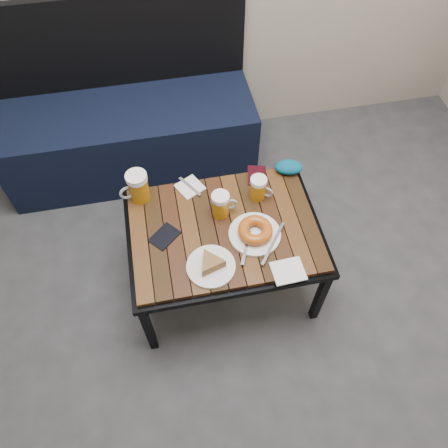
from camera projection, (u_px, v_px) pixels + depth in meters
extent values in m
cube|color=black|center=(132.00, 139.00, 2.53)|extent=(1.40, 0.50, 0.45)
cube|color=black|center=(113.00, 42.00, 2.27)|extent=(1.40, 0.05, 0.50)
cube|color=black|center=(148.00, 328.00, 1.89)|extent=(0.04, 0.03, 0.42)
cube|color=black|center=(320.00, 297.00, 1.98)|extent=(0.03, 0.03, 0.42)
cube|color=black|center=(138.00, 224.00, 2.21)|extent=(0.04, 0.04, 0.42)
cube|color=black|center=(286.00, 201.00, 2.29)|extent=(0.03, 0.04, 0.42)
cube|color=black|center=(224.00, 232.00, 1.91)|extent=(0.84, 0.62, 0.03)
cube|color=#3E200E|center=(224.00, 229.00, 1.89)|extent=(0.80, 0.58, 0.02)
cylinder|color=#AC6A0D|center=(139.00, 189.00, 1.92)|extent=(0.11, 0.11, 0.12)
cylinder|color=white|center=(136.00, 177.00, 1.86)|extent=(0.09, 0.09, 0.03)
torus|color=#8C999E|center=(128.00, 193.00, 1.91)|extent=(0.08, 0.03, 0.08)
cylinder|color=#AC6A0D|center=(221.00, 206.00, 1.88)|extent=(0.08, 0.08, 0.10)
cylinder|color=white|center=(220.00, 197.00, 1.83)|extent=(0.08, 0.08, 0.02)
torus|color=#8C999E|center=(230.00, 204.00, 1.89)|extent=(0.06, 0.01, 0.06)
cylinder|color=#AC6A0D|center=(258.00, 189.00, 1.94)|extent=(0.10, 0.10, 0.10)
cylinder|color=white|center=(259.00, 181.00, 1.89)|extent=(0.07, 0.07, 0.02)
torus|color=#8C999E|center=(267.00, 192.00, 1.93)|extent=(0.06, 0.04, 0.06)
cylinder|color=white|center=(211.00, 266.00, 1.76)|extent=(0.20, 0.20, 0.01)
cylinder|color=white|center=(255.00, 234.00, 1.85)|extent=(0.22, 0.22, 0.01)
torus|color=#8F3D0D|center=(255.00, 230.00, 1.82)|extent=(0.15, 0.15, 0.05)
cube|color=#A5A8AD|center=(273.00, 243.00, 1.81)|extent=(0.15, 0.19, 0.00)
cube|color=#A5A8AD|center=(246.00, 248.00, 1.80)|extent=(0.08, 0.16, 0.00)
cube|color=white|center=(190.00, 187.00, 2.00)|extent=(0.15, 0.15, 0.01)
cube|color=#A5A8AD|center=(190.00, 186.00, 2.00)|extent=(0.09, 0.13, 0.00)
cube|color=white|center=(288.00, 271.00, 1.75)|extent=(0.13, 0.11, 0.01)
cube|color=black|center=(165.00, 236.00, 1.85)|extent=(0.15, 0.14, 0.01)
cube|color=black|center=(257.00, 175.00, 2.04)|extent=(0.11, 0.14, 0.01)
ellipsoid|color=navy|center=(289.00, 167.00, 2.04)|extent=(0.14, 0.11, 0.06)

